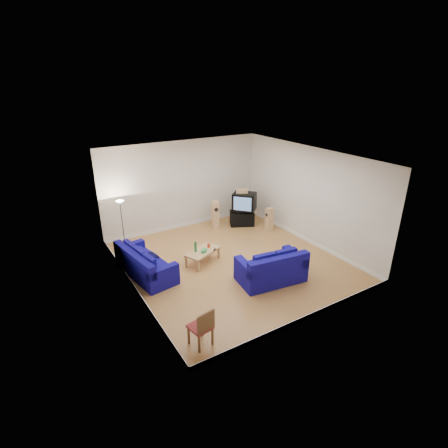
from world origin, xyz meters
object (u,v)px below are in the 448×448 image
coffee_table (203,252)px  tv_stand (242,218)px  sofa_loveseat (272,270)px  sofa_three_seat (144,266)px  television (244,201)px

coffee_table → tv_stand: 3.21m
tv_stand → sofa_loveseat: bearing=-86.2°
sofa_three_seat → television: size_ratio=2.18×
coffee_table → television: 3.27m
sofa_loveseat → coffee_table: (-1.12, 1.90, 0.01)m
coffee_table → tv_stand: (2.65, 1.82, -0.08)m
sofa_three_seat → coffee_table: bearing=74.0°
sofa_loveseat → coffee_table: bearing=127.9°
sofa_loveseat → tv_stand: 4.02m
sofa_three_seat → sofa_loveseat: bearing=44.5°
sofa_loveseat → tv_stand: sofa_loveseat is taller
sofa_three_seat → coffee_table: size_ratio=1.78×
sofa_loveseat → tv_stand: size_ratio=2.15×
coffee_table → sofa_loveseat: bearing=-59.4°
sofa_loveseat → tv_stand: (1.53, 3.72, -0.07)m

